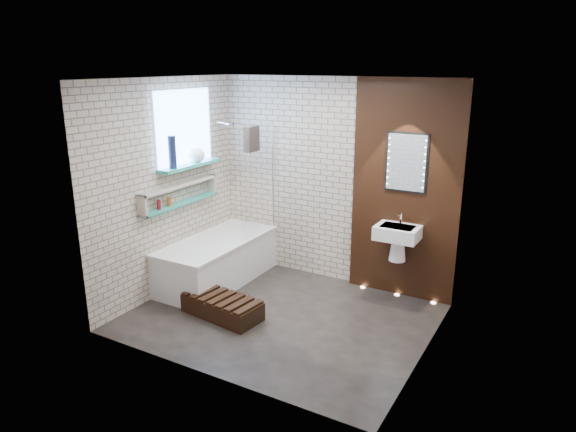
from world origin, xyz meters
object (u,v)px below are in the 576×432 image
Objects in this scene: washbasin at (397,237)px; bathtub at (217,260)px; bath_screen at (258,182)px; walnut_step at (222,307)px; led_mirror at (406,163)px.

bathtub is at bearing -163.99° from washbasin.
walnut_step is at bearing -77.22° from bath_screen.
bathtub is 2.68m from led_mirror.
bathtub is at bearing 129.80° from walnut_step.
walnut_step is at bearing -50.20° from bathtub.
bath_screen reaches higher than bathtub.
bath_screen is 2.00× the size of led_mirror.
washbasin reaches higher than bathtub.
washbasin is at bearing 16.01° from bathtub.
bathtub is 2.49× the size of led_mirror.
bath_screen is 1.89m from led_mirror.
walnut_step is at bearing -138.44° from washbasin.
led_mirror is (1.82, 0.34, 0.37)m from bath_screen.
bath_screen is at bearing -169.34° from led_mirror.
bath_screen is 1.70m from walnut_step.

